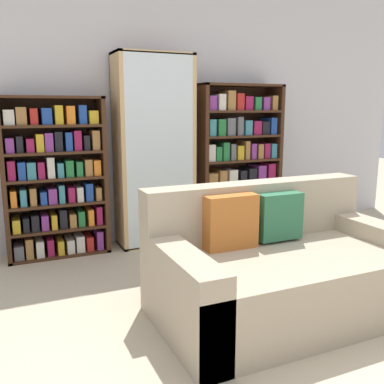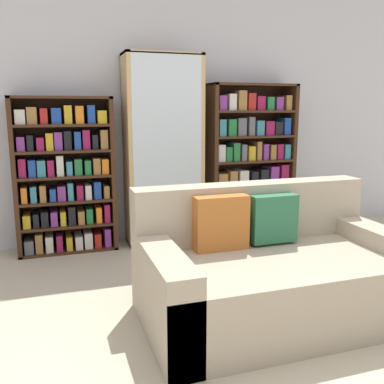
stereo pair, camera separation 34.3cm
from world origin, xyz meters
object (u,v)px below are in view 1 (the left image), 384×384
Objects in this scene: bookshelf_left at (55,179)px; wine_bottle at (251,243)px; bookshelf_right at (238,162)px; display_cabinet at (154,151)px; couch at (281,270)px.

wine_bottle is (1.58, -0.82, -0.57)m from bookshelf_left.
bookshelf_left is 1.88m from wine_bottle.
bookshelf_right reaches higher than wine_bottle.
display_cabinet is 1.30m from wine_bottle.
bookshelf_right is (0.70, 1.80, 0.48)m from couch.
couch is 1.99m from bookshelf_right.
display_cabinet reaches higher than bookshelf_left.
bookshelf_left is at bearing 179.99° from bookshelf_right.
display_cabinet is 1.17× the size of bookshelf_right.
wine_bottle is at bearing -111.69° from bookshelf_right.
display_cabinet reaches higher than couch.
display_cabinet is 0.98m from bookshelf_right.
wine_bottle is (0.64, -0.81, -0.79)m from display_cabinet.
display_cabinet reaches higher than wine_bottle.
bookshelf_left reaches higher than couch.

